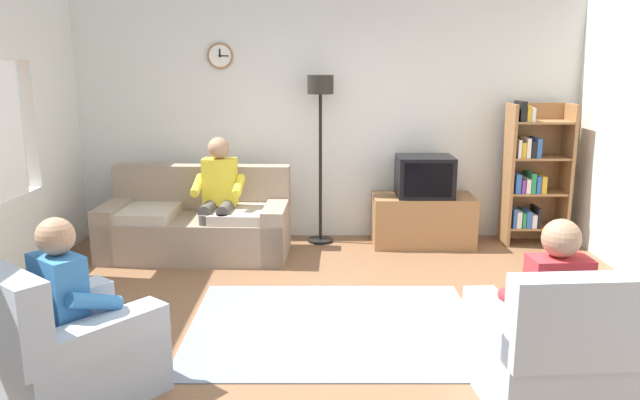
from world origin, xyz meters
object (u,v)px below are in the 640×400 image
Objects in this scene: tv at (423,176)px; person_in_right_armchair at (547,300)px; couch at (196,225)px; bookshelf at (530,174)px; person_on_couch at (217,191)px; person_in_left_armchair at (74,299)px; tv_stand at (421,220)px; armchair_near_bookshelf at (549,356)px; floor_lamp at (319,113)px; armchair_near_window at (65,353)px.

tv is 0.54× the size of person_in_right_armchair.
bookshelf reaches higher than couch.
person_on_couch is (-2.17, -0.44, -0.07)m from tv.
person_in_left_armchair reaches higher than tv.
tv_stand is at bearing 90.00° from tv.
armchair_near_bookshelf is (0.23, -3.22, 0.01)m from tv_stand.
floor_lamp reaches higher than couch.
couch reaches higher than tv_stand.
person_in_right_armchair is (-0.01, 0.09, 0.32)m from armchair_near_bookshelf.
person_in_left_armchair is 1.00× the size of person_in_right_armchair.
floor_lamp reaches higher than tv_stand.
person_in_left_armchair is (0.06, 0.07, 0.32)m from armchair_near_window.
person_in_left_armchair is at bearing -98.98° from person_on_couch.
armchair_near_bookshelf is (1.36, -3.32, -1.16)m from floor_lamp.
armchair_near_window is (-0.22, -2.82, -0.02)m from couch.
couch is 1.56× the size of person_on_couch.
tv reaches higher than armchair_near_window.
floor_lamp is 1.40m from person_on_couch.
floor_lamp reaches higher than person_in_right_armchair.
armchair_near_window is 1.27× the size of armchair_near_bookshelf.
armchair_near_window and armchair_near_bookshelf have the same top height.
tv is at bearing 49.99° from armchair_near_window.
person_in_right_armchair is (0.22, -3.10, -0.17)m from tv.
floor_lamp is at bearing 112.25° from armchair_near_bookshelf.
tv is 0.64× the size of armchair_near_bookshelf.
tv_stand is 0.59× the size of floor_lamp.
person_in_left_armchair is at bearing -93.42° from couch.
person_in_right_armchair is at bearing -85.99° from tv_stand.
person_in_right_armchair reaches higher than couch.
person_on_couch reaches higher than tv.
tv_stand is 0.93× the size of armchair_near_window.
tv_stand is 0.98× the size of person_in_left_armchair.
armchair_near_bookshelf is at bearing -106.43° from bookshelf.
armchair_near_window is at bearing -99.93° from person_on_couch.
bookshelf reaches higher than tv_stand.
tv is 0.32× the size of floor_lamp.
floor_lamp is at bearing 65.56° from person_in_left_armchair.
couch is 1.76× the size of tv_stand.
tv_stand is at bearing -5.00° from floor_lamp.
armchair_near_bookshelf is 0.33m from person_in_right_armchair.
floor_lamp reaches higher than tv.
tv is (2.43, 0.33, 0.46)m from couch.
armchair_near_bookshelf is at bearing -85.96° from tv.
couch is 2.83m from armchair_near_window.
tv_stand is 4.06m from person_in_left_armchair.
floor_lamp is (-2.33, 0.03, 0.67)m from bookshelf.
bookshelf is (3.62, 0.42, 0.47)m from couch.
bookshelf is at bearing 73.57° from armchair_near_bookshelf.
floor_lamp reaches higher than person_in_left_armchair.
armchair_near_window is at bearing -130.01° from tv.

